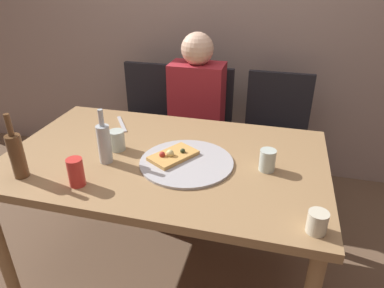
# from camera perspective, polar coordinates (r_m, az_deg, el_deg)

# --- Properties ---
(ground_plane) EXTENTS (8.00, 8.00, 0.00)m
(ground_plane) POSITION_cam_1_polar(r_m,az_deg,el_deg) (2.14, -3.74, -19.21)
(ground_plane) COLOR brown
(back_wall) EXTENTS (6.00, 0.10, 2.60)m
(back_wall) POSITION_cam_1_polar(r_m,az_deg,el_deg) (2.73, 4.44, 22.14)
(back_wall) COLOR gray
(back_wall) RESTS_ON ground_plane
(dining_table) EXTENTS (1.52, 0.94, 0.73)m
(dining_table) POSITION_cam_1_polar(r_m,az_deg,el_deg) (1.72, -4.40, -4.03)
(dining_table) COLOR #99754C
(dining_table) RESTS_ON ground_plane
(pizza_tray) EXTENTS (0.43, 0.43, 0.01)m
(pizza_tray) POSITION_cam_1_polar(r_m,az_deg,el_deg) (1.61, -0.90, -2.99)
(pizza_tray) COLOR #ADADB2
(pizza_tray) RESTS_ON dining_table
(pizza_slice_last) EXTENTS (0.23, 0.26, 0.05)m
(pizza_slice_last) POSITION_cam_1_polar(r_m,az_deg,el_deg) (1.63, -3.13, -1.86)
(pizza_slice_last) COLOR tan
(pizza_slice_last) RESTS_ON pizza_tray
(wine_bottle) EXTENTS (0.06, 0.06, 0.29)m
(wine_bottle) POSITION_cam_1_polar(r_m,az_deg,el_deg) (1.64, -26.70, -1.53)
(wine_bottle) COLOR brown
(wine_bottle) RESTS_ON dining_table
(beer_bottle) EXTENTS (0.06, 0.06, 0.26)m
(beer_bottle) POSITION_cam_1_polar(r_m,az_deg,el_deg) (1.63, -14.14, 0.22)
(beer_bottle) COLOR #B2BCC1
(beer_bottle) RESTS_ON dining_table
(tumbler_near) EXTENTS (0.07, 0.07, 0.08)m
(tumbler_near) POSITION_cam_1_polar(r_m,az_deg,el_deg) (1.29, 19.77, -11.92)
(tumbler_near) COLOR beige
(tumbler_near) RESTS_ON dining_table
(tumbler_far) EXTENTS (0.08, 0.08, 0.10)m
(tumbler_far) POSITION_cam_1_polar(r_m,az_deg,el_deg) (1.74, -12.22, 0.52)
(tumbler_far) COLOR #B7C6BC
(tumbler_far) RESTS_ON dining_table
(wine_glass) EXTENTS (0.07, 0.07, 0.10)m
(wine_glass) POSITION_cam_1_polar(r_m,az_deg,el_deg) (1.57, 12.21, -2.60)
(wine_glass) COLOR #B7C6BC
(wine_glass) RESTS_ON dining_table
(soda_can) EXTENTS (0.07, 0.07, 0.12)m
(soda_can) POSITION_cam_1_polar(r_m,az_deg,el_deg) (1.51, -18.43, -4.38)
(soda_can) COLOR red
(soda_can) RESTS_ON dining_table
(table_knife) EXTENTS (0.14, 0.19, 0.01)m
(table_knife) POSITION_cam_1_polar(r_m,az_deg,el_deg) (2.04, -11.39, 3.23)
(table_knife) COLOR #B7B7BC
(table_knife) RESTS_ON dining_table
(chair_left) EXTENTS (0.44, 0.44, 0.90)m
(chair_left) POSITION_cam_1_polar(r_m,az_deg,el_deg) (2.64, -6.90, 4.13)
(chair_left) COLOR black
(chair_left) RESTS_ON ground_plane
(chair_middle) EXTENTS (0.44, 0.44, 0.90)m
(chair_middle) POSITION_cam_1_polar(r_m,az_deg,el_deg) (2.53, 1.13, 3.30)
(chair_middle) COLOR black
(chair_middle) RESTS_ON ground_plane
(chair_right) EXTENTS (0.44, 0.44, 0.90)m
(chair_right) POSITION_cam_1_polar(r_m,az_deg,el_deg) (2.48, 13.40, 1.90)
(chair_right) COLOR black
(chair_right) RESTS_ON ground_plane
(guest_in_sweater) EXTENTS (0.36, 0.56, 1.17)m
(guest_in_sweater) POSITION_cam_1_polar(r_m,az_deg,el_deg) (2.35, 0.28, 4.67)
(guest_in_sweater) COLOR maroon
(guest_in_sweater) RESTS_ON ground_plane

